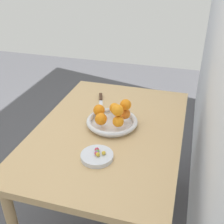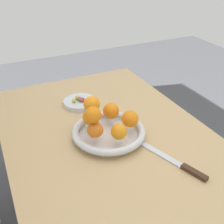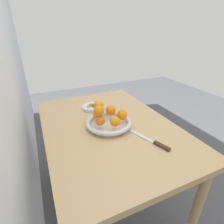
% 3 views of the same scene
% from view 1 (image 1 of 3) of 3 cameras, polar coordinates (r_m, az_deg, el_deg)
% --- Properties ---
extents(ground_plane, '(6.00, 6.00, 0.00)m').
position_cam_1_polar(ground_plane, '(1.99, -0.46, -21.48)').
color(ground_plane, '#4C4C51').
extents(dining_table, '(1.10, 0.76, 0.74)m').
position_cam_1_polar(dining_table, '(1.54, -0.56, -6.09)').
color(dining_table, tan).
rests_on(dining_table, ground_plane).
extents(fruit_bowl, '(0.27, 0.27, 0.04)m').
position_cam_1_polar(fruit_bowl, '(1.50, -0.00, -2.06)').
color(fruit_bowl, silver).
rests_on(fruit_bowl, dining_table).
extents(candy_dish, '(0.15, 0.15, 0.02)m').
position_cam_1_polar(candy_dish, '(1.28, -3.07, -8.96)').
color(candy_dish, silver).
rests_on(candy_dish, dining_table).
extents(orange_0, '(0.06, 0.06, 0.06)m').
position_cam_1_polar(orange_0, '(1.43, -2.26, -1.43)').
color(orange_0, orange).
rests_on(orange_0, fruit_bowl).
extents(orange_1, '(0.06, 0.06, 0.06)m').
position_cam_1_polar(orange_1, '(1.42, 1.26, -1.92)').
color(orange_1, orange).
rests_on(orange_1, fruit_bowl).
extents(orange_2, '(0.06, 0.06, 0.06)m').
position_cam_1_polar(orange_2, '(1.49, 2.65, -0.36)').
color(orange_2, orange).
rests_on(orange_2, fruit_bowl).
extents(orange_3, '(0.06, 0.06, 0.06)m').
position_cam_1_polar(orange_3, '(1.54, 0.55, 0.79)').
color(orange_3, orange).
rests_on(orange_3, fruit_bowl).
extents(orange_4, '(0.06, 0.06, 0.06)m').
position_cam_1_polar(orange_4, '(1.51, -2.64, 0.35)').
color(orange_4, orange).
rests_on(orange_4, fruit_bowl).
extents(orange_5, '(0.06, 0.06, 0.06)m').
position_cam_1_polar(orange_5, '(1.45, 2.78, 1.49)').
color(orange_5, orange).
rests_on(orange_5, orange_2).
extents(orange_6, '(0.06, 0.06, 0.06)m').
position_cam_1_polar(orange_6, '(1.40, 1.14, 0.35)').
color(orange_6, orange).
rests_on(orange_6, orange_1).
extents(candy_ball_0, '(0.02, 0.02, 0.02)m').
position_cam_1_polar(candy_ball_0, '(1.27, -1.69, -8.31)').
color(candy_ball_0, gold).
rests_on(candy_ball_0, candy_dish).
extents(candy_ball_1, '(0.02, 0.02, 0.02)m').
position_cam_1_polar(candy_ball_1, '(1.29, -3.08, -7.67)').
color(candy_ball_1, '#C6384C').
rests_on(candy_ball_1, candy_dish).
extents(candy_ball_2, '(0.02, 0.02, 0.02)m').
position_cam_1_polar(candy_ball_2, '(1.27, -3.23, -8.40)').
color(candy_ball_2, '#C6384C').
rests_on(candy_ball_2, candy_dish).
extents(candy_ball_3, '(0.02, 0.02, 0.02)m').
position_cam_1_polar(candy_ball_3, '(1.28, -2.99, -8.04)').
color(candy_ball_3, '#4C9947').
rests_on(candy_ball_3, candy_dish).
extents(candy_ball_4, '(0.02, 0.02, 0.02)m').
position_cam_1_polar(candy_ball_4, '(1.27, -3.13, -8.26)').
color(candy_ball_4, '#8C4C99').
rests_on(candy_ball_4, candy_dish).
extents(candy_ball_5, '(0.02, 0.02, 0.02)m').
position_cam_1_polar(candy_ball_5, '(1.26, -2.89, -8.60)').
color(candy_ball_5, gold).
rests_on(candy_ball_5, candy_dish).
extents(knife, '(0.25, 0.10, 0.01)m').
position_cam_1_polar(knife, '(1.74, -2.29, 2.11)').
color(knife, '#3F2819').
rests_on(knife, dining_table).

